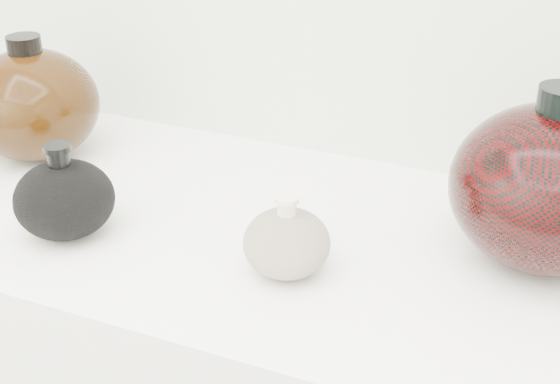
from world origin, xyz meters
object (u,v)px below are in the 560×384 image
at_px(cream_gourd_vase, 287,242).
at_px(left_round_pot, 33,104).
at_px(black_gourd_vase, 64,199).
at_px(right_round_pot, 549,187).

xyz_separation_m(cream_gourd_vase, left_round_pot, (-0.47, 0.15, 0.04)).
bearing_deg(black_gourd_vase, right_round_pot, 17.18).
height_order(cream_gourd_vase, right_round_pot, right_round_pot).
bearing_deg(black_gourd_vase, cream_gourd_vase, 5.40).
xyz_separation_m(black_gourd_vase, cream_gourd_vase, (0.29, 0.03, -0.01)).
distance_m(black_gourd_vase, left_round_pot, 0.26).
bearing_deg(black_gourd_vase, left_round_pot, 136.34).
bearing_deg(left_round_pot, black_gourd_vase, -43.66).
distance_m(left_round_pot, right_round_pot, 0.74).
height_order(black_gourd_vase, cream_gourd_vase, black_gourd_vase).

